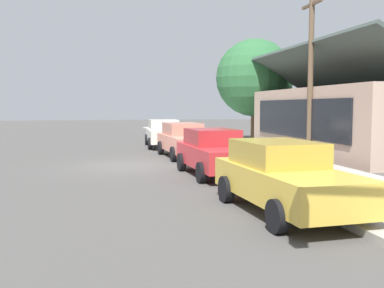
% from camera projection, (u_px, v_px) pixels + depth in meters
% --- Properties ---
extents(ground_plane, '(120.00, 120.00, 0.00)m').
position_uv_depth(ground_plane, '(129.00, 166.00, 17.78)').
color(ground_plane, '#4C4947').
extents(sidewalk_curb, '(60.00, 4.20, 0.16)m').
position_uv_depth(sidewalk_curb, '(261.00, 160.00, 18.93)').
color(sidewalk_curb, '#A3A099').
rests_on(sidewalk_curb, ground).
extents(car_ivory, '(4.82, 2.24, 1.59)m').
position_uv_depth(car_ivory, '(164.00, 133.00, 26.09)').
color(car_ivory, silver).
rests_on(car_ivory, ground).
extents(car_coral, '(4.84, 2.12, 1.59)m').
position_uv_depth(car_coral, '(184.00, 140.00, 20.82)').
color(car_coral, '#EA8C75').
rests_on(car_coral, ground).
extents(car_cherry, '(4.42, 2.14, 1.59)m').
position_uv_depth(car_cherry, '(215.00, 152.00, 15.39)').
color(car_cherry, red).
rests_on(car_cherry, ground).
extents(car_mustard, '(4.66, 2.21, 1.59)m').
position_uv_depth(car_mustard, '(283.00, 176.00, 9.99)').
color(car_mustard, gold).
rests_on(car_mustard, ground).
extents(storefront_building, '(12.68, 7.69, 5.36)m').
position_uv_depth(storefront_building, '(365.00, 118.00, 22.36)').
color(storefront_building, tan).
rests_on(storefront_building, ground).
extents(shade_tree, '(5.17, 5.17, 6.87)m').
position_uv_depth(shade_tree, '(255.00, 78.00, 29.76)').
color(shade_tree, brown).
rests_on(shade_tree, ground).
extents(utility_pole_wooden, '(1.80, 0.24, 7.50)m').
position_uv_depth(utility_pole_wooden, '(311.00, 72.00, 19.91)').
color(utility_pole_wooden, brown).
rests_on(utility_pole_wooden, ground).
extents(fire_hydrant_red, '(0.22, 0.22, 0.71)m').
position_uv_depth(fire_hydrant_red, '(278.00, 168.00, 13.66)').
color(fire_hydrant_red, red).
rests_on(fire_hydrant_red, sidewalk_curb).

